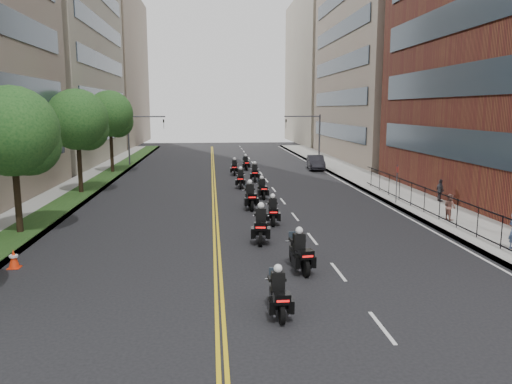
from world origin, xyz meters
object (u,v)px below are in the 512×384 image
at_px(motorcycle_0, 278,295).
at_px(pedestrian_b, 450,207).
at_px(motorcycle_2, 261,226).
at_px(pedestrian_c, 440,190).
at_px(traffic_cone, 14,259).
at_px(motorcycle_8, 235,168).
at_px(parked_sedan, 316,162).
at_px(motorcycle_6, 241,180).
at_px(motorcycle_9, 246,164).
at_px(motorcycle_5, 262,189).
at_px(motorcycle_4, 250,198).
at_px(motorcycle_7, 255,174).
at_px(motorcycle_3, 273,212).
at_px(motorcycle_1, 300,254).

xyz_separation_m(motorcycle_0, pedestrian_b, (11.15, 11.65, 0.26)).
distance_m(motorcycle_2, pedestrian_c, 15.43).
xyz_separation_m(motorcycle_0, traffic_cone, (-9.83, 5.47, -0.25)).
height_order(motorcycle_8, parked_sedan, motorcycle_8).
height_order(motorcycle_6, motorcycle_9, motorcycle_6).
bearing_deg(motorcycle_6, motorcycle_9, 88.72).
xyz_separation_m(pedestrian_c, traffic_cone, (-23.00, -11.62, -0.52)).
relative_size(motorcycle_5, motorcycle_8, 0.97).
bearing_deg(motorcycle_4, motorcycle_9, 84.17).
bearing_deg(motorcycle_2, pedestrian_b, 22.53).
xyz_separation_m(motorcycle_7, pedestrian_b, (9.37, -16.71, 0.19)).
xyz_separation_m(motorcycle_2, motorcycle_7, (1.46, 19.83, -0.05)).
distance_m(motorcycle_0, motorcycle_3, 12.26).
bearing_deg(motorcycle_8, parked_sedan, 25.89).
height_order(motorcycle_3, motorcycle_4, motorcycle_4).
xyz_separation_m(motorcycle_6, motorcycle_7, (1.44, 3.51, 0.01)).
distance_m(parked_sedan, traffic_cone, 36.06).
xyz_separation_m(motorcycle_6, pedestrian_c, (12.82, -7.77, 0.21)).
relative_size(motorcycle_6, pedestrian_b, 1.59).
bearing_deg(motorcycle_4, motorcycle_1, -88.07).
xyz_separation_m(motorcycle_9, pedestrian_b, (9.57, -25.02, 0.23)).
xyz_separation_m(motorcycle_1, motorcycle_9, (0.19, 32.57, -0.04)).
bearing_deg(motorcycle_2, motorcycle_1, -69.83).
xyz_separation_m(motorcycle_0, pedestrian_c, (13.17, 17.08, 0.26)).
bearing_deg(parked_sedan, motorcycle_0, -97.91).
relative_size(pedestrian_c, traffic_cone, 1.94).
height_order(motorcycle_8, traffic_cone, motorcycle_8).
bearing_deg(motorcycle_4, motorcycle_6, 88.03).
bearing_deg(pedestrian_b, motorcycle_5, 36.83).
distance_m(motorcycle_1, pedestrian_b, 12.34).
relative_size(motorcycle_3, motorcycle_5, 1.04).
bearing_deg(parked_sedan, motorcycle_8, -152.27).
xyz_separation_m(motorcycle_0, motorcycle_8, (0.24, 32.85, 0.03)).
bearing_deg(motorcycle_6, motorcycle_3, -80.77).
bearing_deg(parked_sedan, motorcycle_2, -101.27).
xyz_separation_m(motorcycle_2, motorcycle_6, (0.02, 16.32, -0.07)).
xyz_separation_m(motorcycle_1, motorcycle_8, (-1.16, 28.75, -0.03)).
bearing_deg(pedestrian_b, traffic_cone, 94.57).
relative_size(motorcycle_7, motorcycle_9, 1.07).
xyz_separation_m(motorcycle_2, motorcycle_9, (1.27, 28.14, -0.10)).
bearing_deg(motorcycle_9, motorcycle_8, -112.72).
height_order(motorcycle_1, traffic_cone, motorcycle_1).
xyz_separation_m(motorcycle_5, pedestrian_b, (9.59, -8.43, 0.24)).
bearing_deg(parked_sedan, motorcycle_4, -107.09).
distance_m(motorcycle_8, parked_sedan, 9.26).
bearing_deg(motorcycle_5, motorcycle_4, -110.79).
xyz_separation_m(motorcycle_1, motorcycle_7, (0.38, 24.26, 0.00)).
relative_size(motorcycle_2, motorcycle_6, 1.10).
relative_size(parked_sedan, traffic_cone, 5.89).
height_order(motorcycle_4, motorcycle_7, motorcycle_4).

